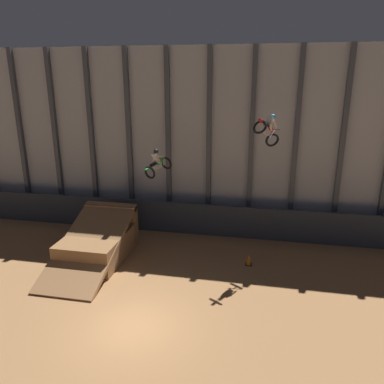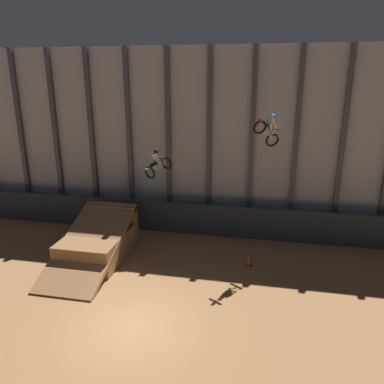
{
  "view_description": "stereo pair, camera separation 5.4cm",
  "coord_description": "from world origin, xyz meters",
  "px_view_note": "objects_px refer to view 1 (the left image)",
  "views": [
    {
      "loc": [
        4.67,
        -11.7,
        9.33
      ],
      "look_at": [
        1.07,
        6.25,
        3.7
      ],
      "focal_mm": 35.0,
      "sensor_mm": 36.0,
      "label": 1
    },
    {
      "loc": [
        4.72,
        -11.69,
        9.33
      ],
      "look_at": [
        1.07,
        6.25,
        3.7
      ],
      "focal_mm": 35.0,
      "sensor_mm": 36.0,
      "label": 2
    }
  ],
  "objects_px": {
    "rider_bike_right_air": "(268,129)",
    "dirt_ramp": "(99,242)",
    "rider_bike_left_air": "(158,164)",
    "traffic_cone_near_ramp": "(249,260)"
  },
  "relations": [
    {
      "from": "rider_bike_right_air",
      "to": "dirt_ramp",
      "type": "bearing_deg",
      "value": -137.02
    },
    {
      "from": "dirt_ramp",
      "to": "rider_bike_left_air",
      "type": "relative_size",
      "value": 3.42
    },
    {
      "from": "dirt_ramp",
      "to": "rider_bike_right_air",
      "type": "relative_size",
      "value": 3.49
    },
    {
      "from": "rider_bike_left_air",
      "to": "rider_bike_right_air",
      "type": "xyz_separation_m",
      "value": [
        5.77,
        -0.34,
        2.08
      ]
    },
    {
      "from": "rider_bike_left_air",
      "to": "traffic_cone_near_ramp",
      "type": "bearing_deg",
      "value": 9.81
    },
    {
      "from": "rider_bike_right_air",
      "to": "traffic_cone_near_ramp",
      "type": "relative_size",
      "value": 3.1
    },
    {
      "from": "dirt_ramp",
      "to": "traffic_cone_near_ramp",
      "type": "height_order",
      "value": "dirt_ramp"
    },
    {
      "from": "dirt_ramp",
      "to": "rider_bike_right_air",
      "type": "bearing_deg",
      "value": 11.27
    },
    {
      "from": "rider_bike_left_air",
      "to": "traffic_cone_near_ramp",
      "type": "distance_m",
      "value": 7.04
    },
    {
      "from": "traffic_cone_near_ramp",
      "to": "rider_bike_right_air",
      "type": "bearing_deg",
      "value": 62.62
    }
  ]
}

